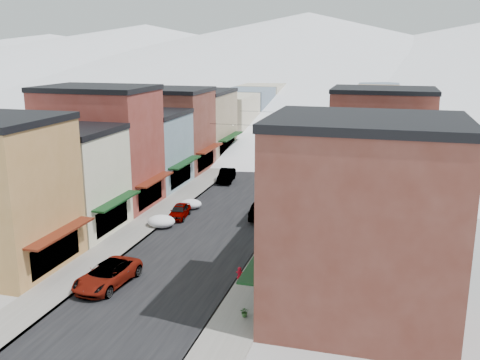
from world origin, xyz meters
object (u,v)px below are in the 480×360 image
Objects in this scene: streetlamp_near at (277,191)px; car_silver_sedan at (179,211)px; fire_hydrant at (240,273)px; trash_can at (278,214)px; car_dark_hatch at (226,176)px; car_green_sedan at (263,210)px; car_white_suv at (107,275)px.

car_silver_sedan is at bearing -175.35° from streetlamp_near.
car_silver_sedan is at bearing 127.70° from fire_hydrant.
trash_can reaches higher than fire_hydrant.
car_green_sedan is (7.61, -12.86, 0.03)m from car_dark_hatch.
car_green_sedan is at bearing 8.10° from car_silver_sedan.
car_green_sedan is (7.12, 17.66, 0.02)m from car_white_suv.
streetlamp_near is (-0.02, 13.09, 2.67)m from fire_hydrant.
trash_can is at bearing 69.08° from car_white_suv.
car_white_suv is 1.46× the size of car_silver_sedan.
car_white_suv is 1.19× the size of streetlamp_near.
trash_can is (9.19, -13.18, -0.16)m from car_dark_hatch.
streetlamp_near is at bearing -1.69° from car_silver_sedan.
car_white_suv is at bearing -93.41° from car_silver_sedan.
car_white_suv is 6.69× the size of fire_hydrant.
car_white_suv is at bearing -117.95° from streetlamp_near.
car_silver_sedan is 0.83× the size of car_dark_hatch.
car_green_sedan reaches higher than car_white_suv.
car_silver_sedan is 14.90m from car_dark_hatch.
car_silver_sedan is 4.19× the size of trash_can.
car_dark_hatch is 28.73m from fire_hydrant.
car_dark_hatch is (-0.49, 30.52, -0.01)m from car_white_suv.
streetlamp_near is at bearing -90.00° from trash_can.
car_dark_hatch is at bearing 124.89° from trash_can.
car_green_sedan is 3.14m from streetlamp_near.
car_dark_hatch is at bearing 82.46° from car_silver_sedan.
trash_can is 0.19× the size of streetlamp_near.
fire_hydrant is at bearing 96.63° from car_green_sedan.
car_dark_hatch is at bearing 123.06° from streetlamp_near.
car_green_sedan is at bearing 96.39° from fire_hydrant.
car_dark_hatch is at bearing 96.64° from car_white_suv.
car_green_sedan is 1.02× the size of streetlamp_near.
fire_hydrant is (9.52, -12.32, -0.13)m from car_silver_sedan.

